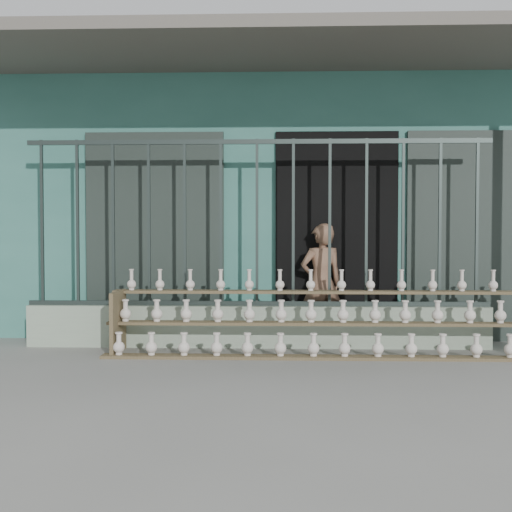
{
  "coord_description": "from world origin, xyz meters",
  "views": [
    {
      "loc": [
        0.23,
        -5.62,
        1.23
      ],
      "look_at": [
        0.0,
        1.0,
        1.0
      ],
      "focal_mm": 45.0,
      "sensor_mm": 36.0,
      "label": 1
    }
  ],
  "objects": [
    {
      "name": "elderly_woman",
      "position": [
        0.72,
        1.6,
        0.67
      ],
      "size": [
        0.57,
        0.46,
        1.34
      ],
      "primitive_type": "imported",
      "rotation": [
        0.0,
        0.0,
        3.45
      ],
      "color": "brown",
      "rests_on": "ground"
    },
    {
      "name": "workshop_building",
      "position": [
        0.0,
        4.23,
        1.62
      ],
      "size": [
        7.4,
        6.6,
        3.21
      ],
      "color": "#336D62",
      "rests_on": "ground"
    },
    {
      "name": "parapet_wall",
      "position": [
        0.0,
        1.3,
        0.23
      ],
      "size": [
        5.0,
        0.2,
        0.45
      ],
      "primitive_type": "cube",
      "color": "#8D9F88",
      "rests_on": "ground"
    },
    {
      "name": "ground",
      "position": [
        0.0,
        0.0,
        0.0
      ],
      "size": [
        60.0,
        60.0,
        0.0
      ],
      "primitive_type": "plane",
      "color": "slate"
    },
    {
      "name": "shelf_rack",
      "position": [
        0.73,
        0.88,
        0.36
      ],
      "size": [
        4.5,
        0.68,
        0.85
      ],
      "color": "brown",
      "rests_on": "ground"
    },
    {
      "name": "security_fence",
      "position": [
        -0.0,
        1.3,
        1.35
      ],
      "size": [
        5.0,
        0.04,
        1.8
      ],
      "color": "#283330",
      "rests_on": "parapet_wall"
    }
  ]
}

